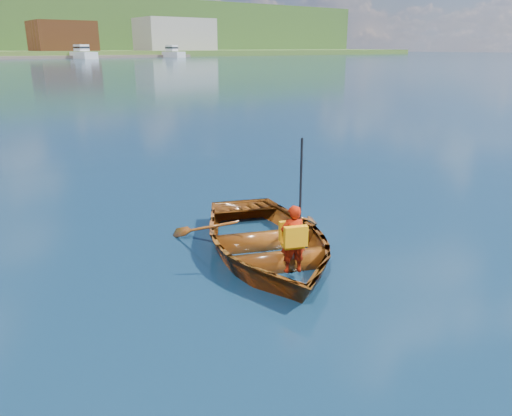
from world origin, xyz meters
TOP-DOWN VIEW (x-y plane):
  - ground at (0.00, 0.00)m, footprint 600.00×600.00m
  - rowboat at (-0.18, -0.30)m, footprint 4.10×4.74m
  - child_paddler at (-0.37, -1.19)m, footprint 0.44×0.43m

SIDE VIEW (x-z plane):
  - ground at x=0.00m, z-range 0.00..0.00m
  - rowboat at x=-0.18m, z-range -0.15..0.67m
  - child_paddler at x=-0.37m, z-range -0.34..1.61m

